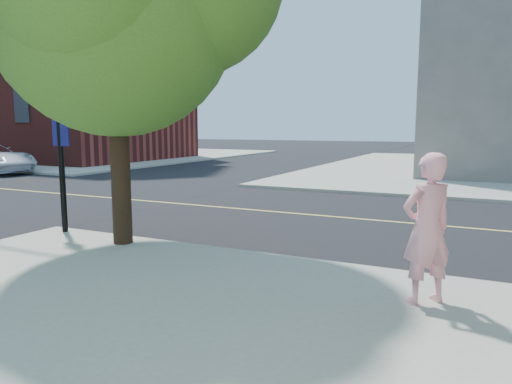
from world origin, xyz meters
The scene contains 6 objects.
ground centered at (0.00, 0.00, 0.00)m, with size 140.00×140.00×0.00m, color black.
road_ew centered at (0.00, 4.50, 0.01)m, with size 140.00×9.00×0.01m, color black.
sidewalk_nw centered at (-23.00, 21.50, 0.06)m, with size 26.00×25.00×0.12m, color #A4A597.
church centered at (-20.00, 18.00, 7.18)m, with size 15.20×12.00×14.40m.
office_block centered at (-32.00, 21.98, 9.12)m, with size 12.00×14.08×18.00m.
man_on_phone centered at (7.23, -1.36, 1.11)m, with size 0.72×0.47×1.97m, color #FEA6B3.
Camera 1 is at (7.87, -7.76, 2.42)m, focal length 33.59 mm.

